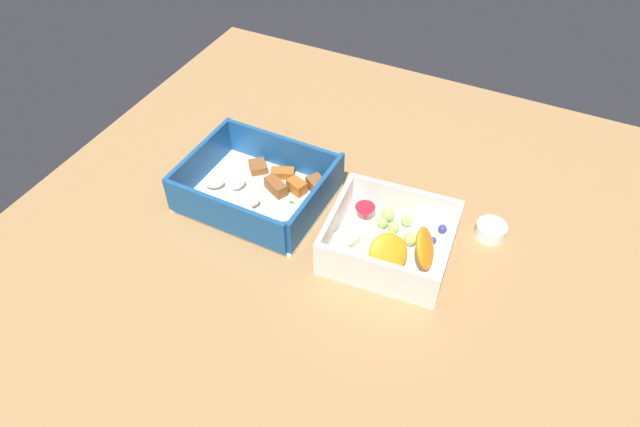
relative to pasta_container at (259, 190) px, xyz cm
name	(u,v)px	position (x,y,z in cm)	size (l,w,h in cm)	color
table_surface	(329,228)	(10.32, 0.29, -2.78)	(80.00, 80.00, 2.00)	#9E7547
pasta_container	(259,190)	(0.00, 0.00, 0.00)	(18.68, 15.30, 5.74)	white
fruit_bowl	(390,241)	(19.23, -1.02, 0.19)	(15.88, 14.59, 6.00)	white
paper_cup_liner	(491,230)	(29.78, 7.23, -0.85)	(3.83, 3.83, 1.86)	white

